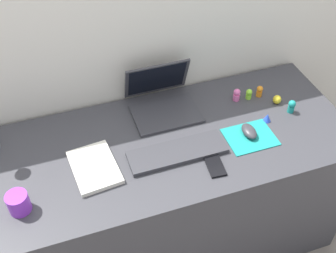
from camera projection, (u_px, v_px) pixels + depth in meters
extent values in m
plane|color=slate|center=(162.00, 238.00, 2.28)|extent=(6.00, 6.00, 0.00)
cube|color=silver|center=(137.00, 93.00, 2.04)|extent=(2.88, 0.05, 1.46)
cube|color=#38383D|center=(162.00, 196.00, 2.03)|extent=(1.68, 0.67, 0.74)
cube|color=#333338|center=(166.00, 114.00, 1.90)|extent=(0.30, 0.21, 0.01)
cube|color=#333338|center=(157.00, 79.00, 1.92)|extent=(0.30, 0.07, 0.19)
cube|color=black|center=(157.00, 79.00, 1.92)|extent=(0.27, 0.06, 0.17)
cube|color=#333338|center=(177.00, 152.00, 1.72)|extent=(0.41, 0.13, 0.02)
cube|color=teal|center=(250.00, 137.00, 1.80)|extent=(0.21, 0.17, 0.00)
ellipsoid|color=#333338|center=(249.00, 131.00, 1.80)|extent=(0.06, 0.10, 0.03)
cube|color=black|center=(214.00, 165.00, 1.68)|extent=(0.07, 0.13, 0.01)
cube|color=silver|center=(94.00, 167.00, 1.66)|extent=(0.19, 0.25, 0.02)
cylinder|color=purple|center=(18.00, 203.00, 1.50)|extent=(0.08, 0.08, 0.08)
cylinder|color=#8CDB33|center=(249.00, 96.00, 1.98)|extent=(0.03, 0.03, 0.02)
sphere|color=#8CDB33|center=(249.00, 92.00, 1.96)|extent=(0.03, 0.03, 0.03)
cone|color=blue|center=(267.00, 118.00, 1.86)|extent=(0.04, 0.04, 0.04)
cylinder|color=orange|center=(259.00, 93.00, 1.99)|extent=(0.03, 0.03, 0.03)
sphere|color=orange|center=(260.00, 89.00, 1.97)|extent=(0.03, 0.03, 0.03)
cylinder|color=pink|center=(236.00, 97.00, 1.97)|extent=(0.03, 0.03, 0.03)
sphere|color=pink|center=(237.00, 92.00, 1.95)|extent=(0.03, 0.03, 0.03)
ellipsoid|color=yellow|center=(277.00, 99.00, 1.95)|extent=(0.04, 0.04, 0.04)
cylinder|color=teal|center=(291.00, 109.00, 1.91)|extent=(0.03, 0.03, 0.03)
sphere|color=teal|center=(292.00, 104.00, 1.89)|extent=(0.03, 0.03, 0.03)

